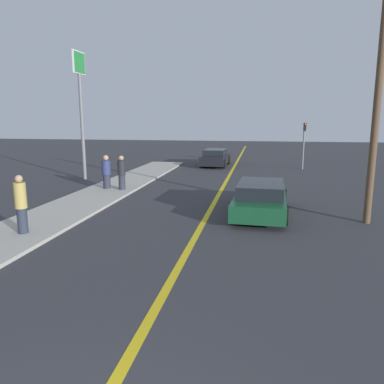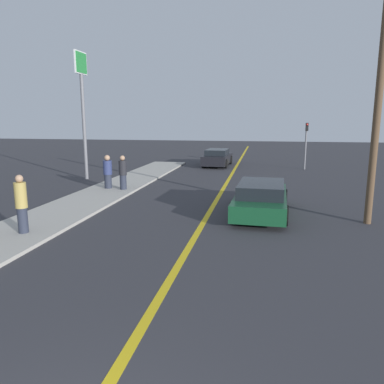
% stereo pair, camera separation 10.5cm
% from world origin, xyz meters
% --- Properties ---
extents(road_center_line, '(0.20, 60.00, 0.01)m').
position_xyz_m(road_center_line, '(0.00, 18.00, 0.00)').
color(road_center_line, gold).
rests_on(road_center_line, ground_plane).
extents(sidewalk_left, '(2.58, 27.15, 0.11)m').
position_xyz_m(sidewalk_left, '(-5.44, 13.57, 0.05)').
color(sidewalk_left, '#ADA89E').
rests_on(sidewalk_left, ground_plane).
extents(car_near_right_lane, '(2.12, 4.83, 1.23)m').
position_xyz_m(car_near_right_lane, '(1.92, 11.66, 0.61)').
color(car_near_right_lane, '#144728').
rests_on(car_near_right_lane, ground_plane).
extents(car_ahead_center, '(2.02, 4.47, 1.28)m').
position_xyz_m(car_ahead_center, '(-1.46, 26.10, 0.63)').
color(car_ahead_center, black).
rests_on(car_ahead_center, ground_plane).
extents(pedestrian_mid_group, '(0.35, 0.35, 1.78)m').
position_xyz_m(pedestrian_mid_group, '(-5.15, 7.57, 1.00)').
color(pedestrian_mid_group, '#282D3D').
rests_on(pedestrian_mid_group, sidewalk_left).
extents(pedestrian_far_standing, '(0.38, 0.38, 1.67)m').
position_xyz_m(pedestrian_far_standing, '(-4.78, 14.97, 0.93)').
color(pedestrian_far_standing, '#282D3D').
rests_on(pedestrian_far_standing, sidewalk_left).
extents(pedestrian_by_sign, '(0.43, 0.43, 1.66)m').
position_xyz_m(pedestrian_by_sign, '(-5.63, 15.12, 0.92)').
color(pedestrian_by_sign, '#282D3D').
rests_on(pedestrian_by_sign, sidewalk_left).
extents(traffic_light, '(0.18, 0.40, 3.26)m').
position_xyz_m(traffic_light, '(4.88, 25.13, 2.05)').
color(traffic_light, slate).
rests_on(traffic_light, ground_plane).
extents(roadside_sign, '(0.20, 1.36, 7.26)m').
position_xyz_m(roadside_sign, '(-8.36, 18.31, 5.05)').
color(roadside_sign, slate).
rests_on(roadside_sign, ground_plane).
extents(utility_pole, '(0.24, 0.24, 7.15)m').
position_xyz_m(utility_pole, '(5.52, 11.01, 3.57)').
color(utility_pole, brown).
rests_on(utility_pole, ground_plane).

